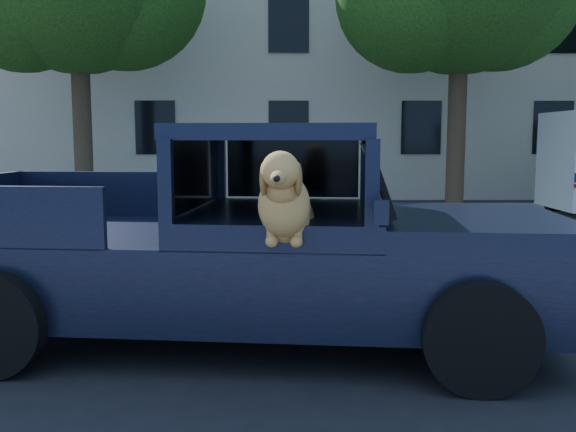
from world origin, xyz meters
name	(u,v)px	position (x,y,z in m)	size (l,w,h in m)	color
ground	(205,340)	(0.00, 0.00, 0.00)	(120.00, 120.00, 0.00)	black
far_sidewalk	(249,215)	(0.00, 9.20, 0.07)	(60.00, 4.00, 0.15)	gray
lane_stripes	(366,267)	(2.00, 3.40, 0.01)	(21.60, 0.14, 0.01)	silver
building_main	(345,61)	(3.00, 16.50, 4.50)	(26.00, 6.00, 9.00)	#BBAE9B
pickup_truck	(240,269)	(0.35, -0.02, 0.69)	(5.90, 3.21, 2.04)	black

